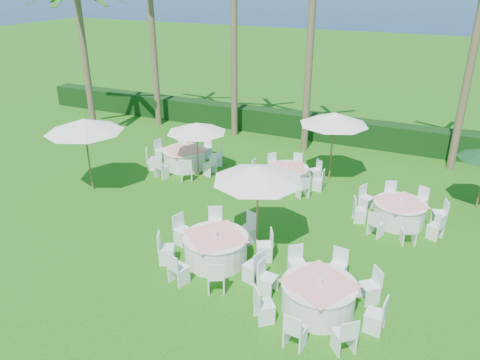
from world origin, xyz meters
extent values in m
plane|color=#175B0F|center=(0.00, 0.00, 0.00)|extent=(120.00, 120.00, 0.00)
cube|color=black|center=(0.00, 12.00, 0.60)|extent=(34.00, 1.00, 1.20)
plane|color=#07164B|center=(0.00, 102.00, 0.00)|extent=(260.00, 260.00, 0.00)
cylinder|color=white|center=(0.17, 0.00, 0.40)|extent=(1.84, 1.84, 0.80)
cylinder|color=white|center=(0.17, 0.00, 0.81)|extent=(1.91, 1.91, 0.03)
cube|color=#FF9C91|center=(0.17, 0.00, 0.83)|extent=(2.09, 2.09, 0.01)
cylinder|color=silver|center=(0.17, 0.00, 0.92)|extent=(0.13, 0.13, 0.17)
cube|color=white|center=(1.45, 0.66, 0.48)|extent=(0.60, 0.60, 0.96)
cube|color=white|center=(0.60, 1.37, 0.48)|extent=(0.56, 0.56, 0.96)
cube|color=white|center=(-0.49, 1.27, 0.48)|extent=(0.60, 0.60, 0.96)
cube|color=white|center=(-1.19, 0.43, 0.48)|extent=(0.56, 0.56, 0.96)
cube|color=white|center=(-1.10, -0.67, 0.48)|extent=(0.60, 0.60, 0.96)
cube|color=white|center=(-0.26, -1.37, 0.48)|extent=(0.56, 0.56, 0.96)
cube|color=white|center=(0.84, -1.27, 0.48)|extent=(0.60, 0.60, 0.96)
cube|color=white|center=(1.54, -0.43, 0.48)|extent=(0.56, 0.56, 0.96)
cylinder|color=white|center=(3.53, -0.91, 0.39)|extent=(1.81, 1.81, 0.79)
cylinder|color=white|center=(3.53, -0.91, 0.80)|extent=(1.89, 1.89, 0.03)
cube|color=#FF9C91|center=(3.53, -0.91, 0.82)|extent=(1.98, 1.98, 0.01)
cylinder|color=silver|center=(3.53, -0.91, 0.91)|extent=(0.13, 0.13, 0.17)
cube|color=white|center=(4.62, -0.01, 0.47)|extent=(0.62, 0.62, 0.94)
cube|color=white|center=(3.66, 0.50, 0.47)|extent=(0.48, 0.48, 0.94)
cube|color=white|center=(2.62, 0.18, 0.47)|extent=(0.62, 0.62, 0.94)
cube|color=white|center=(2.12, -0.78, 0.47)|extent=(0.48, 0.48, 0.94)
cube|color=white|center=(2.43, -1.81, 0.47)|extent=(0.62, 0.62, 0.94)
cube|color=white|center=(3.39, -2.32, 0.47)|extent=(0.48, 0.48, 0.94)
cube|color=white|center=(4.43, -2.01, 0.47)|extent=(0.62, 0.62, 0.94)
cube|color=white|center=(4.94, -1.05, 0.47)|extent=(0.48, 0.48, 0.94)
cylinder|color=white|center=(-4.35, 5.86, 0.39)|extent=(1.80, 1.80, 0.78)
cylinder|color=white|center=(-4.35, 5.86, 0.79)|extent=(1.88, 1.88, 0.03)
cube|color=#FF9C91|center=(-4.35, 5.86, 0.82)|extent=(2.02, 2.02, 0.01)
cylinder|color=silver|center=(-4.35, 5.86, 0.90)|extent=(0.13, 0.13, 0.17)
cube|color=white|center=(-3.18, 6.64, 0.47)|extent=(0.61, 0.61, 0.94)
cube|color=white|center=(-4.07, 7.24, 0.47)|extent=(0.52, 0.52, 0.94)
cube|color=white|center=(-5.13, 7.04, 0.47)|extent=(0.61, 0.61, 0.94)
cube|color=white|center=(-5.73, 6.15, 0.47)|extent=(0.52, 0.52, 0.94)
cube|color=white|center=(-5.53, 5.09, 0.47)|extent=(0.61, 0.61, 0.94)
cube|color=white|center=(-4.64, 4.49, 0.47)|extent=(0.52, 0.52, 0.94)
cube|color=white|center=(-3.58, 4.69, 0.47)|extent=(0.61, 0.61, 0.94)
cube|color=white|center=(-2.98, 5.58, 0.47)|extent=(0.52, 0.52, 0.94)
cylinder|color=white|center=(0.30, 6.00, 0.35)|extent=(1.62, 1.62, 0.70)
cylinder|color=white|center=(0.30, 6.00, 0.71)|extent=(1.68, 1.68, 0.03)
cube|color=#FF9C91|center=(0.30, 6.00, 0.74)|extent=(1.72, 1.72, 0.01)
cylinder|color=silver|center=(0.30, 6.00, 0.82)|extent=(0.11, 0.11, 0.15)
cube|color=white|center=(1.56, 6.03, 0.42)|extent=(0.40, 0.40, 0.84)
cube|color=white|center=(1.17, 6.91, 0.42)|extent=(0.56, 0.56, 0.84)
cube|color=white|center=(0.27, 7.26, 0.42)|extent=(0.40, 0.40, 0.84)
cube|color=white|center=(-0.61, 6.87, 0.42)|extent=(0.56, 0.56, 0.84)
cube|color=white|center=(-0.96, 5.97, 0.42)|extent=(0.40, 0.40, 0.84)
cube|color=white|center=(-0.57, 5.09, 0.42)|extent=(0.56, 0.56, 0.84)
cube|color=white|center=(0.33, 4.74, 0.42)|extent=(0.40, 0.40, 0.84)
cube|color=white|center=(1.22, 5.13, 0.42)|extent=(0.56, 0.56, 0.84)
cylinder|color=white|center=(4.77, 4.60, 0.37)|extent=(1.69, 1.69, 0.73)
cylinder|color=white|center=(4.77, 4.60, 0.74)|extent=(1.76, 1.76, 0.03)
cube|color=#FF9C91|center=(4.77, 4.60, 0.77)|extent=(1.93, 1.93, 0.01)
cylinder|color=silver|center=(4.77, 4.60, 0.85)|extent=(0.12, 0.12, 0.16)
cube|color=white|center=(6.01, 5.05, 0.44)|extent=(0.53, 0.53, 0.88)
cube|color=white|center=(5.33, 5.79, 0.44)|extent=(0.55, 0.55, 0.88)
cube|color=white|center=(4.32, 5.84, 0.44)|extent=(0.53, 0.53, 0.88)
cube|color=white|center=(3.58, 5.16, 0.44)|extent=(0.55, 0.55, 0.88)
cube|color=white|center=(3.53, 4.15, 0.44)|extent=(0.53, 0.53, 0.88)
cube|color=white|center=(4.21, 3.41, 0.44)|extent=(0.55, 0.55, 0.88)
cube|color=white|center=(5.22, 3.36, 0.44)|extent=(0.53, 0.53, 0.88)
cube|color=white|center=(5.96, 4.04, 0.44)|extent=(0.55, 0.55, 0.88)
cylinder|color=brown|center=(-6.47, 2.38, 1.38)|extent=(0.07, 0.07, 2.76)
cone|color=white|center=(-6.47, 2.38, 2.62)|extent=(2.90, 2.90, 0.50)
sphere|color=brown|center=(-6.47, 2.38, 2.79)|extent=(0.11, 0.11, 0.11)
cylinder|color=brown|center=(0.97, 1.23, 1.31)|extent=(0.06, 0.06, 2.61)
cone|color=white|center=(0.97, 1.23, 2.48)|extent=(2.72, 2.72, 0.47)
sphere|color=brown|center=(0.97, 1.23, 2.64)|extent=(0.10, 0.10, 0.10)
cylinder|color=brown|center=(-3.38, 5.31, 1.10)|extent=(0.05, 0.05, 2.21)
cone|color=white|center=(-3.38, 5.31, 2.10)|extent=(2.43, 2.43, 0.40)
sphere|color=brown|center=(-3.38, 5.31, 2.24)|extent=(0.09, 0.09, 0.09)
cylinder|color=brown|center=(1.70, 7.24, 1.36)|extent=(0.07, 0.07, 2.72)
cone|color=white|center=(1.70, 7.24, 2.58)|extent=(2.73, 2.73, 0.49)
sphere|color=brown|center=(1.70, 7.24, 2.75)|extent=(0.11, 0.11, 0.11)
cylinder|color=brown|center=(-8.87, 10.66, 4.91)|extent=(0.32, 0.32, 9.82)
cylinder|color=brown|center=(-4.27, 10.79, 4.83)|extent=(0.32, 0.32, 9.66)
cylinder|color=brown|center=(-0.30, 10.18, 5.08)|extent=(0.32, 0.32, 10.17)
cylinder|color=brown|center=(6.20, 10.48, 4.55)|extent=(0.32, 0.32, 9.10)
cylinder|color=brown|center=(-10.70, 7.51, 3.71)|extent=(0.32, 0.32, 7.42)
camera|label=1|loc=(5.66, -10.32, 7.84)|focal=35.00mm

